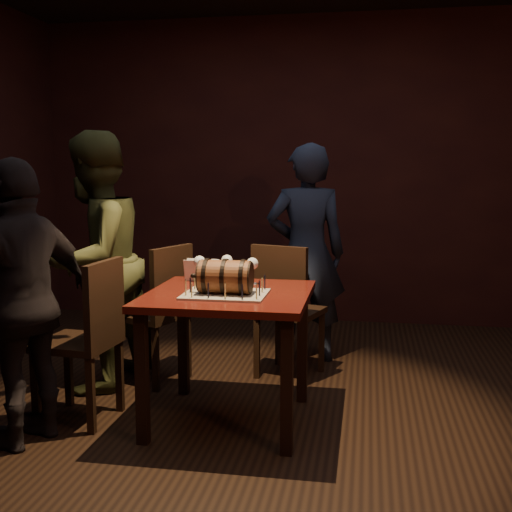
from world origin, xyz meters
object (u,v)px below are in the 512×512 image
object	(u,v)px
pub_table	(229,311)
person_left_rear	(94,262)
chair_left_front	(90,332)
pint_of_ale	(213,273)
chair_left_rear	(161,306)
person_left_front	(24,303)
wine_glass_right	(252,265)
wine_glass_mid	(227,262)
chair_back	(285,304)
person_back	(306,253)
barrel_cake	(225,277)
wine_glass_left	(200,263)

from	to	relation	value
pub_table	person_left_rear	bearing A→B (deg)	156.92
chair_left_front	person_left_rear	world-z (taller)	person_left_rear
pint_of_ale	chair_left_rear	distance (m)	0.66
chair_left_rear	person_left_front	xyz separation A→B (m)	(-0.39, -1.03, 0.23)
wine_glass_right	pint_of_ale	xyz separation A→B (m)	(-0.22, -0.06, -0.05)
wine_glass_mid	chair_back	size ratio (longest dim) A/B	0.17
chair_left_rear	person_back	distance (m)	1.17
chair_back	person_left_front	world-z (taller)	person_left_front
pub_table	barrel_cake	size ratio (longest dim) A/B	2.64
pub_table	pint_of_ale	size ratio (longest dim) A/B	6.00
barrel_cake	wine_glass_mid	world-z (taller)	barrel_cake
wine_glass_mid	person_left_front	bearing A→B (deg)	-137.98
wine_glass_mid	wine_glass_right	xyz separation A→B (m)	(0.18, -0.09, 0.00)
wine_glass_right	chair_back	bearing A→B (deg)	75.97
pub_table	wine_glass_right	distance (m)	0.36
pint_of_ale	person_left_rear	world-z (taller)	person_left_rear
wine_glass_right	pub_table	bearing A→B (deg)	-108.40
barrel_cake	person_back	distance (m)	1.38
person_left_rear	chair_left_front	bearing A→B (deg)	33.11
wine_glass_right	chair_left_rear	world-z (taller)	chair_left_rear
pub_table	wine_glass_mid	bearing A→B (deg)	103.76
wine_glass_left	chair_left_rear	world-z (taller)	chair_left_rear
person_back	person_left_rear	world-z (taller)	person_left_rear
wine_glass_mid	pint_of_ale	size ratio (longest dim) A/B	1.07
chair_left_rear	chair_left_front	distance (m)	0.73
pint_of_ale	wine_glass_right	bearing A→B (deg)	14.13
chair_back	chair_left_rear	xyz separation A→B (m)	(-0.81, -0.21, 0.00)
chair_left_front	person_left_rear	size ratio (longest dim) A/B	0.56
chair_back	person_back	bearing A→B (deg)	78.67
wine_glass_mid	person_back	bearing A→B (deg)	66.04
pub_table	wine_glass_right	world-z (taller)	wine_glass_right
pub_table	person_left_rear	size ratio (longest dim) A/B	0.54
pub_table	chair_back	distance (m)	0.83
wine_glass_left	chair_left_front	bearing A→B (deg)	-141.80
barrel_cake	wine_glass_right	bearing A→B (deg)	75.97
barrel_cake	wine_glass_left	bearing A→B (deg)	123.05
barrel_cake	pint_of_ale	distance (m)	0.33
chair_left_front	person_left_rear	bearing A→B (deg)	110.41
wine_glass_right	person_left_front	distance (m)	1.29
chair_left_front	person_left_rear	distance (m)	0.67
chair_back	person_left_front	size ratio (longest dim) A/B	0.62
chair_left_front	person_left_rear	xyz separation A→B (m)	(-0.20, 0.55, 0.31)
chair_left_front	barrel_cake	bearing A→B (deg)	3.45
person_back	chair_back	bearing A→B (deg)	68.53
barrel_cake	chair_back	world-z (taller)	barrel_cake
pub_table	chair_left_rear	world-z (taller)	chair_left_rear
chair_left_rear	person_left_front	bearing A→B (deg)	-111.05
wine_glass_left	person_left_rear	size ratio (longest dim) A/B	0.10
chair_left_rear	chair_back	bearing A→B (deg)	14.82
wine_glass_left	pub_table	bearing A→B (deg)	-49.85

